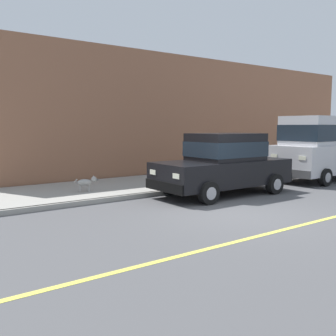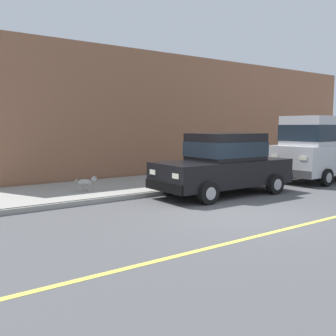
{
  "view_description": "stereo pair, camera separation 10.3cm",
  "coord_description": "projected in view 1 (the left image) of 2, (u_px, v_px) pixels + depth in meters",
  "views": [
    {
      "loc": [
        6.45,
        -6.95,
        2.14
      ],
      "look_at": [
        -3.09,
        0.04,
        0.85
      ],
      "focal_mm": 41.06,
      "sensor_mm": 36.0,
      "label": 1
    },
    {
      "loc": [
        6.51,
        -6.87,
        2.14
      ],
      "look_at": [
        -3.09,
        0.04,
        0.85
      ],
      "focal_mm": 41.06,
      "sensor_mm": 36.0,
      "label": 2
    }
  ],
  "objects": [
    {
      "name": "ground_plane",
      "position": [
        240.0,
        213.0,
        9.49
      ],
      "size": [
        80.0,
        80.0,
        0.0
      ],
      "primitive_type": "plane",
      "color": "#4C4C4F"
    },
    {
      "name": "sidewalk",
      "position": [
        135.0,
        185.0,
        13.49
      ],
      "size": [
        3.6,
        64.0,
        0.14
      ],
      "primitive_type": "cube",
      "color": "#99968E",
      "rests_on": "ground"
    },
    {
      "name": "lane_centre_line",
      "position": [
        296.0,
        227.0,
        8.21
      ],
      "size": [
        0.12,
        57.6,
        0.01
      ],
      "primitive_type": "cube",
      "color": "#E0D64C",
      "rests_on": "ground"
    },
    {
      "name": "car_silver_van",
      "position": [
        324.0,
        145.0,
        15.28
      ],
      "size": [
        2.26,
        4.96,
        2.52
      ],
      "color": "#BCBCC1",
      "rests_on": "ground"
    },
    {
      "name": "building_facade",
      "position": [
        207.0,
        116.0,
        17.97
      ],
      "size": [
        0.5,
        20.0,
        5.2
      ],
      "primitive_type": "cube",
      "color": "#8C5B42",
      "rests_on": "ground"
    },
    {
      "name": "dog_grey",
      "position": [
        87.0,
        182.0,
        11.82
      ],
      "size": [
        0.36,
        0.73,
        0.49
      ],
      "color": "#999691",
      "rests_on": "sidewalk"
    },
    {
      "name": "fire_hydrant",
      "position": [
        197.0,
        174.0,
        13.38
      ],
      "size": [
        0.34,
        0.24,
        0.72
      ],
      "color": "gold",
      "rests_on": "sidewalk"
    },
    {
      "name": "curb",
      "position": [
        165.0,
        192.0,
        12.05
      ],
      "size": [
        0.16,
        64.0,
        0.14
      ],
      "primitive_type": "cube",
      "color": "gray",
      "rests_on": "ground"
    },
    {
      "name": "car_black_sedan",
      "position": [
        224.0,
        163.0,
        11.99
      ],
      "size": [
        2.06,
        4.61,
        1.92
      ],
      "color": "black",
      "rests_on": "ground"
    }
  ]
}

